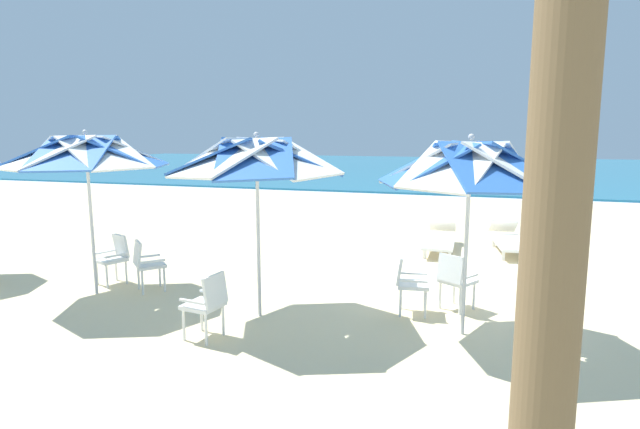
% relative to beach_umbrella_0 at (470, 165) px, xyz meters
% --- Properties ---
extents(ground_plane, '(80.00, 80.00, 0.00)m').
position_rel_beach_umbrella_0_xyz_m(ground_plane, '(-0.02, 2.76, -2.22)').
color(ground_plane, beige).
extents(sea, '(80.00, 36.00, 0.10)m').
position_rel_beach_umbrella_0_xyz_m(sea, '(-0.02, 33.18, -2.17)').
color(sea, teal).
rests_on(sea, ground).
extents(surf_foam, '(80.00, 0.70, 0.01)m').
position_rel_beach_umbrella_0_xyz_m(surf_foam, '(-0.02, 14.88, -2.22)').
color(surf_foam, white).
rests_on(surf_foam, ground).
extents(beach_umbrella_0, '(2.32, 2.32, 2.61)m').
position_rel_beach_umbrella_0_xyz_m(beach_umbrella_0, '(0.00, 0.00, 0.00)').
color(beach_umbrella_0, silver).
rests_on(beach_umbrella_0, ground).
extents(plastic_chair_0, '(0.52, 0.49, 0.87)m').
position_rel_beach_umbrella_0_xyz_m(plastic_chair_0, '(-0.79, 0.57, -1.72)').
color(plastic_chair_0, white).
rests_on(plastic_chair_0, ground).
extents(plastic_chair_1, '(0.61, 0.62, 0.87)m').
position_rel_beach_umbrella_0_xyz_m(plastic_chair_1, '(-0.15, 0.90, -1.72)').
color(plastic_chair_1, white).
rests_on(plastic_chair_1, ground).
extents(beach_umbrella_1, '(2.52, 2.52, 2.64)m').
position_rel_beach_umbrella_0_xyz_m(beach_umbrella_1, '(-2.82, -0.19, 0.07)').
color(beach_umbrella_1, silver).
rests_on(beach_umbrella_1, ground).
extents(plastic_chair_2, '(0.52, 0.50, 0.87)m').
position_rel_beach_umbrella_0_xyz_m(plastic_chair_2, '(-3.11, -1.14, -1.72)').
color(plastic_chair_2, white).
rests_on(plastic_chair_2, ground).
extents(beach_umbrella_2, '(2.55, 2.55, 2.68)m').
position_rel_beach_umbrella_0_xyz_m(beach_umbrella_2, '(-5.82, -0.08, 0.10)').
color(beach_umbrella_2, silver).
rests_on(beach_umbrella_2, ground).
extents(plastic_chair_3, '(0.57, 0.60, 0.87)m').
position_rel_beach_umbrella_0_xyz_m(plastic_chair_3, '(-5.91, 0.50, -1.72)').
color(plastic_chair_3, white).
rests_on(plastic_chair_3, ground).
extents(plastic_chair_4, '(0.63, 0.63, 0.87)m').
position_rel_beach_umbrella_0_xyz_m(plastic_chair_4, '(-5.10, 0.29, -1.72)').
color(plastic_chair_4, white).
rests_on(plastic_chair_4, ground).
extents(sun_lounger_0, '(0.88, 2.20, 0.62)m').
position_rel_beach_umbrella_0_xyz_m(sun_lounger_0, '(0.86, 5.15, -1.94)').
color(sun_lounger_0, white).
rests_on(sun_lounger_0, ground).
extents(sun_lounger_1, '(0.65, 2.15, 0.62)m').
position_rel_beach_umbrella_0_xyz_m(sun_lounger_1, '(-0.63, 4.78, -1.94)').
color(sun_lounger_1, white).
rests_on(sun_lounger_1, ground).
extents(beach_ball, '(0.35, 0.35, 0.35)m').
position_rel_beach_umbrella_0_xyz_m(beach_ball, '(1.93, 7.28, -2.05)').
color(beach_ball, blue).
rests_on(beach_ball, ground).
extents(beachgoer_seated, '(0.30, 0.93, 0.92)m').
position_rel_beach_umbrella_0_xyz_m(beachgoer_seated, '(3.39, 12.95, -1.93)').
color(beachgoer_seated, yellow).
rests_on(beachgoer_seated, ground).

